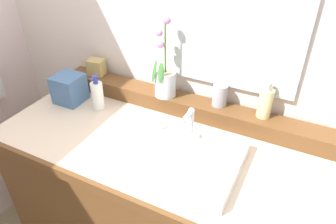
# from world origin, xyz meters

# --- Properties ---
(wall_back) EXTENTS (2.96, 0.20, 2.44)m
(wall_back) POSITION_xyz_m (0.00, 0.42, 1.22)
(wall_back) COLOR silver
(wall_back) RESTS_ON ground
(vanity_cabinet) EXTENTS (1.40, 0.64, 0.86)m
(vanity_cabinet) POSITION_xyz_m (0.00, -0.00, 0.43)
(vanity_cabinet) COLOR brown
(vanity_cabinet) RESTS_ON ground
(back_ledge) EXTENTS (1.32, 0.11, 0.08)m
(back_ledge) POSITION_xyz_m (0.00, 0.25, 0.89)
(back_ledge) COLOR brown
(back_ledge) RESTS_ON vanity_cabinet
(sink_basin) EXTENTS (0.47, 0.35, 0.27)m
(sink_basin) POSITION_xyz_m (0.11, -0.08, 0.88)
(sink_basin) COLOR white
(sink_basin) RESTS_ON vanity_cabinet
(soap_bar) EXTENTS (0.07, 0.04, 0.02)m
(soap_bar) POSITION_xyz_m (-0.02, 0.03, 0.92)
(soap_bar) COLOR beige
(soap_bar) RESTS_ON sink_basin
(potted_plant) EXTENTS (0.10, 0.11, 0.37)m
(potted_plant) POSITION_xyz_m (-0.10, 0.23, 1.02)
(potted_plant) COLOR silver
(potted_plant) RESTS_ON back_ledge
(soap_dispenser) EXTENTS (0.06, 0.06, 0.17)m
(soap_dispenser) POSITION_xyz_m (0.35, 0.26, 1.00)
(soap_dispenser) COLOR #D7C487
(soap_dispenser) RESTS_ON back_ledge
(tumbler_cup) EXTENTS (0.06, 0.06, 0.10)m
(tumbler_cup) POSITION_xyz_m (0.15, 0.26, 0.98)
(tumbler_cup) COLOR #96959E
(tumbler_cup) RESTS_ON back_ledge
(trinket_box) EXTENTS (0.09, 0.08, 0.08)m
(trinket_box) POSITION_xyz_m (-0.51, 0.26, 0.97)
(trinket_box) COLOR tan
(trinket_box) RESTS_ON back_ledge
(lotion_bottle) EXTENTS (0.06, 0.06, 0.17)m
(lotion_bottle) POSITION_xyz_m (-0.38, 0.09, 0.93)
(lotion_bottle) COLOR white
(lotion_bottle) RESTS_ON vanity_cabinet
(tissue_box) EXTENTS (0.13, 0.13, 0.14)m
(tissue_box) POSITION_xyz_m (-0.55, 0.08, 0.92)
(tissue_box) COLOR #446999
(tissue_box) RESTS_ON vanity_cabinet
(mirror) EXTENTS (0.55, 0.02, 0.55)m
(mirror) POSITION_xyz_m (0.18, 0.31, 1.28)
(mirror) COLOR silver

